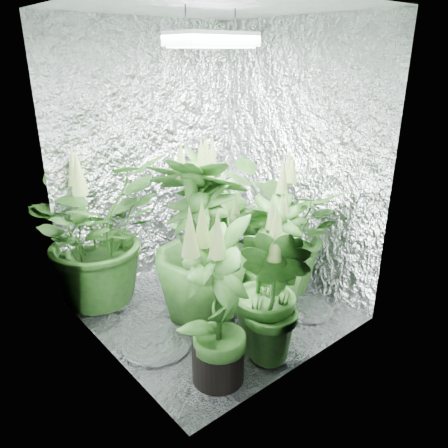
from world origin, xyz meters
TOP-DOWN VIEW (x-y plane):
  - ground at (0.00, 0.00)m, footprint 1.60×1.60m
  - walls at (0.00, 0.00)m, footprint 1.62×1.62m
  - ceiling at (0.00, 0.00)m, footprint 1.60×1.60m
  - grow_lamp at (0.00, 0.00)m, footprint 0.50×0.30m
  - plant_a at (-0.56, 0.64)m, footprint 1.22×1.22m
  - plant_b at (0.27, 0.44)m, footprint 0.73×0.73m
  - plant_c at (0.28, 0.19)m, footprint 0.43×0.43m
  - plant_d at (-0.12, -0.01)m, footprint 0.91×0.91m
  - plant_e at (0.55, -0.15)m, footprint 1.20×1.20m
  - plant_f at (-0.43, -0.57)m, footprint 0.68×0.68m
  - plant_g at (-0.07, -0.62)m, footprint 0.53×0.53m
  - plant_h at (0.31, -0.25)m, footprint 0.64×0.64m
  - circulation_fan at (0.62, 0.27)m, footprint 0.17×0.26m
  - plant_label at (-0.02, -0.64)m, footprint 0.06×0.04m

SIDE VIEW (x-z plane):
  - ground at x=0.00m, z-range 0.00..0.00m
  - circulation_fan at x=0.62m, z-range -0.02..0.30m
  - plant_label at x=-0.02m, z-range 0.26..0.34m
  - plant_c at x=0.28m, z-range -0.04..0.79m
  - plant_h at x=0.31m, z-range -0.04..0.87m
  - plant_g at x=-0.07m, z-range -0.04..0.93m
  - plant_f at x=-0.43m, z-range -0.05..1.02m
  - plant_e at x=0.55m, z-range -0.02..1.07m
  - plant_b at x=0.27m, z-range -0.05..1.12m
  - plant_a at x=-0.56m, z-range -0.03..1.15m
  - plant_d at x=-0.12m, z-range -0.04..1.22m
  - walls at x=0.00m, z-range 0.00..2.00m
  - grow_lamp at x=0.00m, z-range 1.72..1.94m
  - ceiling at x=0.00m, z-range 2.00..2.00m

